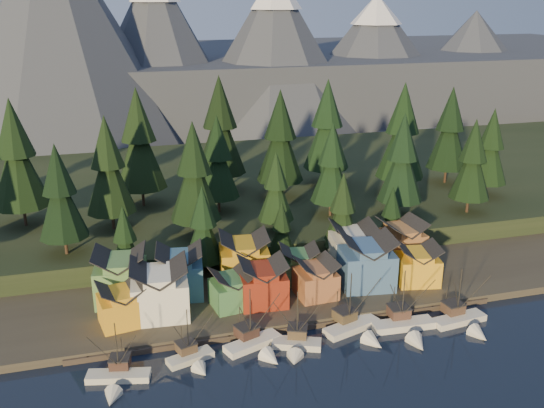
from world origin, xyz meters
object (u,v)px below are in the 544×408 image
object	(u,v)px
boat_4	(357,322)
boat_3	(296,338)
boat_2	(256,338)
house_back_0	(121,274)
house_front_1	(160,288)
boat_1	(192,352)
house_front_0	(122,303)
boat_6	(464,315)
boat_0	(116,373)
house_back_1	(180,270)
boat_5	(407,321)

from	to	relation	value
boat_4	boat_3	bearing A→B (deg)	172.59
boat_2	house_back_0	bearing A→B (deg)	114.54
boat_2	house_front_1	world-z (taller)	house_front_1
boat_1	house_front_0	size ratio (longest dim) A/B	1.16
house_front_0	boat_6	bearing A→B (deg)	-23.93
boat_1	boat_2	bearing A→B (deg)	-11.93
boat_0	boat_3	xyz separation A→B (m)	(30.07, 1.57, 0.37)
boat_1	house_back_1	world-z (taller)	house_back_1
boat_0	boat_1	world-z (taller)	boat_0
house_back_1	boat_5	bearing A→B (deg)	-23.42
boat_0	boat_2	distance (m)	23.74
house_back_0	boat_1	bearing A→B (deg)	-58.50
boat_0	boat_1	distance (m)	12.49
house_front_1	boat_6	bearing A→B (deg)	-12.65
house_front_0	house_back_0	distance (m)	9.10
house_front_0	house_back_1	bearing A→B (deg)	26.04
boat_4	boat_5	world-z (taller)	boat_5
boat_0	boat_4	world-z (taller)	boat_4
boat_6	boat_0	bearing A→B (deg)	173.89
boat_2	boat_3	world-z (taller)	boat_2
boat_1	house_back_0	size ratio (longest dim) A/B	0.97
boat_6	house_back_1	distance (m)	54.42
boat_0	boat_4	distance (m)	42.31
boat_4	house_front_1	bearing A→B (deg)	140.11
boat_1	boat_5	distance (m)	38.77
boat_1	boat_3	distance (m)	17.83
boat_1	boat_6	size ratio (longest dim) A/B	0.88
house_back_0	boat_3	bearing A→B (deg)	-32.69
boat_2	house_front_0	bearing A→B (deg)	129.66
house_front_1	house_back_0	distance (m)	10.20
boat_6	boat_4	bearing A→B (deg)	164.85
house_front_0	house_front_1	world-z (taller)	house_front_1
boat_5	house_back_1	size ratio (longest dim) A/B	1.29
boat_0	boat_5	distance (m)	51.06
boat_0	boat_4	bearing A→B (deg)	17.91
boat_6	house_front_1	bearing A→B (deg)	156.04
boat_0	house_front_0	distance (m)	16.52
boat_2	house_front_1	size ratio (longest dim) A/B	1.10
boat_4	house_back_1	bearing A→B (deg)	126.50
house_back_1	boat_6	bearing A→B (deg)	-18.14
boat_0	house_back_0	distance (m)	25.58
boat_1	house_front_1	distance (m)	16.10
boat_2	boat_6	bearing A→B (deg)	-24.08
boat_3	boat_0	bearing A→B (deg)	-155.02
boat_2	boat_4	size ratio (longest dim) A/B	0.97
boat_6	house_back_0	distance (m)	64.98
boat_3	house_back_1	size ratio (longest dim) A/B	1.16
house_front_1	house_front_0	bearing A→B (deg)	-165.38
house_back_1	boat_2	bearing A→B (deg)	-56.61
boat_1	boat_3	size ratio (longest dim) A/B	0.90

